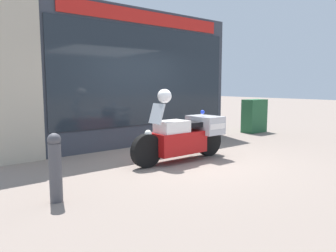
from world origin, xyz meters
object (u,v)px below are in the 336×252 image
object	(u,v)px
utility_cabinet	(254,116)
white_helmet	(164,96)
street_bollard	(55,166)
paramedic_motorcycle	(186,135)

from	to	relation	value
utility_cabinet	white_helmet	world-z (taller)	white_helmet
street_bollard	utility_cabinet	bearing A→B (deg)	16.92
utility_cabinet	white_helmet	bearing A→B (deg)	-162.83
utility_cabinet	street_bollard	world-z (taller)	utility_cabinet
paramedic_motorcycle	street_bollard	world-z (taller)	paramedic_motorcycle
paramedic_motorcycle	utility_cabinet	bearing A→B (deg)	-160.19
white_helmet	paramedic_motorcycle	bearing A→B (deg)	-0.58
utility_cabinet	street_bollard	bearing A→B (deg)	-163.08
utility_cabinet	white_helmet	xyz separation A→B (m)	(-5.05, -1.56, 0.80)
white_helmet	street_bollard	distance (m)	2.68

